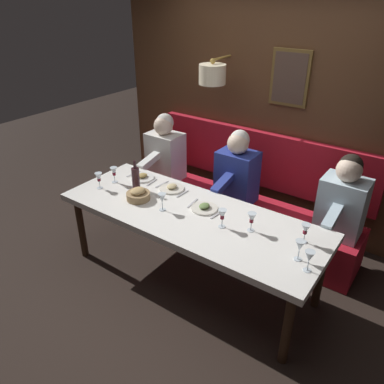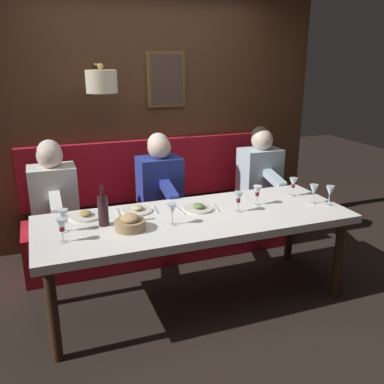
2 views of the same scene
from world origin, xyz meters
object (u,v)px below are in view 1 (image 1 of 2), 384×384
at_px(diner_middle, 165,150).
at_px(wine_glass_5, 305,230).
at_px(wine_glass_0, 309,257).
at_px(dining_table, 190,219).
at_px(diner_nearest, 343,199).
at_px(wine_glass_2, 114,172).
at_px(wine_bottle, 136,178).
at_px(wine_glass_4, 222,215).
at_px(wine_glass_3, 162,199).
at_px(bread_bowl, 138,195).
at_px(wine_glass_6, 300,246).
at_px(wine_glass_1, 99,178).
at_px(wine_glass_7, 252,218).
at_px(diner_near, 237,170).

bearing_deg(diner_middle, wine_glass_5, -110.16).
distance_m(diner_middle, wine_glass_0, 2.36).
bearing_deg(dining_table, diner_nearest, -50.16).
bearing_deg(wine_glass_2, wine_bottle, -85.75).
bearing_deg(wine_glass_4, diner_nearest, -37.91).
relative_size(wine_glass_3, bread_bowl, 0.75).
xyz_separation_m(wine_glass_0, bread_bowl, (0.07, 1.65, -0.07)).
height_order(diner_middle, wine_glass_6, diner_middle).
xyz_separation_m(wine_glass_1, bread_bowl, (0.05, -0.46, -0.07)).
bearing_deg(wine_glass_2, diner_middle, 1.80).
xyz_separation_m(wine_glass_1, wine_glass_2, (0.18, -0.02, -0.00)).
xyz_separation_m(wine_glass_0, wine_glass_7, (0.22, 0.55, -0.00)).
xyz_separation_m(diner_near, wine_glass_1, (-1.02, 0.97, 0.04)).
relative_size(diner_middle, wine_glass_3, 4.82).
relative_size(diner_nearest, wine_glass_2, 4.82).
distance_m(wine_glass_4, wine_glass_5, 0.66).
height_order(dining_table, wine_glass_5, wine_glass_5).
bearing_deg(wine_glass_0, wine_glass_1, 89.57).
height_order(wine_glass_0, wine_glass_6, same).
distance_m(wine_glass_0, wine_glass_7, 0.59).
height_order(dining_table, wine_glass_1, wine_glass_1).
height_order(diner_nearest, bread_bowl, diner_nearest).
distance_m(diner_nearest, wine_glass_5, 0.73).
bearing_deg(diner_middle, wine_glass_2, -178.20).
relative_size(wine_glass_1, bread_bowl, 0.75).
distance_m(wine_glass_7, bread_bowl, 1.11).
distance_m(diner_nearest, wine_glass_4, 1.16).
height_order(wine_glass_2, wine_glass_3, same).
distance_m(diner_nearest, wine_glass_1, 2.29).
relative_size(diner_nearest, wine_glass_5, 4.82).
distance_m(wine_glass_0, wine_glass_3, 1.35).
height_order(wine_glass_2, wine_bottle, wine_bottle).
relative_size(dining_table, wine_glass_6, 14.74).
bearing_deg(wine_glass_6, bread_bowl, 90.41).
bearing_deg(diner_near, bread_bowl, 152.52).
relative_size(diner_middle, wine_glass_6, 4.82).
height_order(diner_nearest, diner_near, same).
relative_size(diner_near, wine_bottle, 2.64).
bearing_deg(wine_glass_2, diner_near, -48.26).
height_order(wine_glass_6, wine_glass_7, same).
height_order(wine_glass_0, wine_glass_1, same).
height_order(wine_glass_4, wine_glass_7, same).
bearing_deg(diner_middle, wine_glass_4, -124.12).
relative_size(diner_nearest, wine_bottle, 2.64).
bearing_deg(wine_glass_1, diner_nearest, -63.58).
bearing_deg(wine_bottle, wine_glass_6, -94.52).
bearing_deg(diner_nearest, wine_glass_5, 173.58).
height_order(wine_glass_1, wine_glass_4, same).
bearing_deg(wine_glass_7, wine_glass_0, -111.24).
relative_size(wine_glass_1, wine_glass_2, 1.00).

